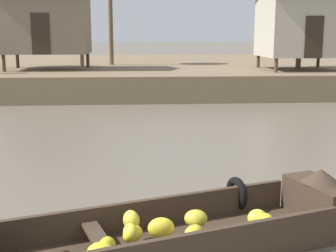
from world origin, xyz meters
The scene contains 5 objects.
ground_plane centered at (0.00, 10.00, 0.00)m, with size 300.00×300.00×0.00m, color #665B4C.
riverbank_strip centered at (0.00, 26.73, 0.55)m, with size 160.00×20.00×1.09m, color #756047.
banana_boat centered at (-0.07, 3.99, 0.28)m, with size 5.35×2.83×0.84m.
stilt_house_left centered at (-4.63, 20.97, 3.31)m, with size 4.57×3.37×4.11m.
stilt_house_mid_left centered at (7.20, 20.02, 3.22)m, with size 4.19×3.92×4.13m.
Camera 1 is at (-0.47, -1.45, 2.76)m, focal length 49.37 mm.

